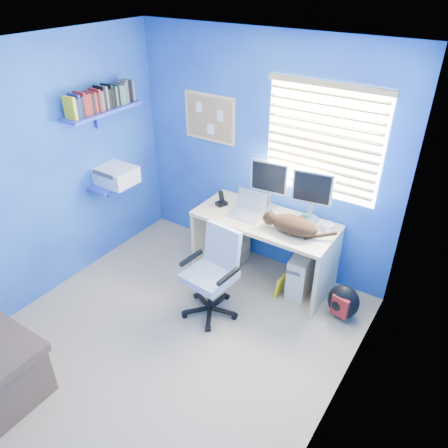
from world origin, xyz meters
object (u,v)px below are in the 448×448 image
Objects in this scene: office_chair at (213,283)px; laptop at (246,206)px; desk at (264,249)px; cat at (294,225)px; tower_pc at (301,272)px.

laptop is at bearing 94.66° from office_chair.
cat is at bearing -12.96° from desk.
desk is 0.76m from office_chair.
laptop reaches higher than desk.
tower_pc is (0.65, 0.08, -0.62)m from laptop.
laptop is at bearing 170.55° from cat.
tower_pc is at bearing 44.37° from cat.
desk is at bearing 160.46° from cat.
cat is at bearing 52.91° from office_chair.
tower_pc is at bearing 5.59° from laptop.
laptop is (-0.20, -0.05, 0.48)m from desk.
desk is 1.64× the size of office_chair.
cat reaches higher than office_chair.
desk is 0.52m from laptop.
office_chair is at bearing -133.54° from tower_pc.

